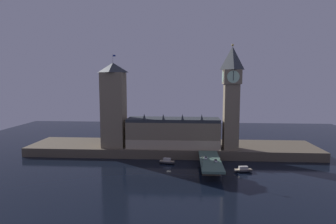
{
  "coord_description": "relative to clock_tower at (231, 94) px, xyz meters",
  "views": [
    {
      "loc": [
        11.47,
        -176.56,
        56.02
      ],
      "look_at": [
        -1.77,
        20.0,
        34.09
      ],
      "focal_mm": 30.0,
      "sensor_mm": 36.0,
      "label": 1
    }
  ],
  "objects": [
    {
      "name": "ground_plane",
      "position": [
        -43.32,
        -26.73,
        -46.41
      ],
      "size": [
        400.0,
        400.0,
        0.0
      ],
      "primitive_type": "plane",
      "color": "black"
    },
    {
      "name": "embankment",
      "position": [
        -43.32,
        12.27,
        -43.14
      ],
      "size": [
        220.0,
        42.0,
        6.54
      ],
      "color": "brown",
      "rests_on": "ground_plane"
    },
    {
      "name": "parliament_hall",
      "position": [
        -41.8,
        3.84,
        -29.06
      ],
      "size": [
        68.46,
        20.49,
        26.0
      ],
      "color": "#7F7056",
      "rests_on": "embankment"
    },
    {
      "name": "clock_tower",
      "position": [
        0.0,
        0.0,
        0.0
      ],
      "size": [
        12.85,
        12.96,
        75.27
      ],
      "color": "#7F7056",
      "rests_on": "embankment"
    },
    {
      "name": "victoria_tower",
      "position": [
        -86.57,
        2.97,
        -8.34
      ],
      "size": [
        16.73,
        16.73,
        68.8
      ],
      "color": "#7F7056",
      "rests_on": "embankment"
    },
    {
      "name": "bridge",
      "position": [
        -16.9,
        -31.73,
        -41.19
      ],
      "size": [
        12.8,
        46.0,
        7.06
      ],
      "color": "#476656",
      "rests_on": "ground_plane"
    },
    {
      "name": "car_northbound_lead",
      "position": [
        -19.72,
        -29.25,
        -38.71
      ],
      "size": [
        2.02,
        4.27,
        1.36
      ],
      "color": "white",
      "rests_on": "bridge"
    },
    {
      "name": "car_southbound_lead",
      "position": [
        -14.09,
        -35.43,
        -38.72
      ],
      "size": [
        1.88,
        4.61,
        1.35
      ],
      "color": "white",
      "rests_on": "bridge"
    },
    {
      "name": "pedestrian_near_rail",
      "position": [
        -22.53,
        -40.27,
        -38.43
      ],
      "size": [
        0.38,
        0.38,
        1.73
      ],
      "color": "black",
      "rests_on": "bridge"
    },
    {
      "name": "pedestrian_mid_walk",
      "position": [
        -11.27,
        -34.05,
        -38.36
      ],
      "size": [
        0.38,
        0.38,
        1.86
      ],
      "color": "black",
      "rests_on": "bridge"
    },
    {
      "name": "street_lamp_near",
      "position": [
        -22.93,
        -46.45,
        -35.54
      ],
      "size": [
        1.34,
        0.6,
        6.08
      ],
      "color": "#2D3333",
      "rests_on": "bridge"
    },
    {
      "name": "street_lamp_mid",
      "position": [
        -10.87,
        -31.73,
        -35.25
      ],
      "size": [
        1.34,
        0.6,
        6.55
      ],
      "color": "#2D3333",
      "rests_on": "bridge"
    },
    {
      "name": "boat_upstream",
      "position": [
        -44.96,
        -18.2,
        -45.0
      ],
      "size": [
        11.77,
        6.03,
        3.86
      ],
      "color": "#28282D",
      "rests_on": "ground_plane"
    },
    {
      "name": "boat_downstream",
      "position": [
        3.17,
        -32.85,
        -45.05
      ],
      "size": [
        12.42,
        5.74,
        3.72
      ],
      "color": "#28282D",
      "rests_on": "ground_plane"
    }
  ]
}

